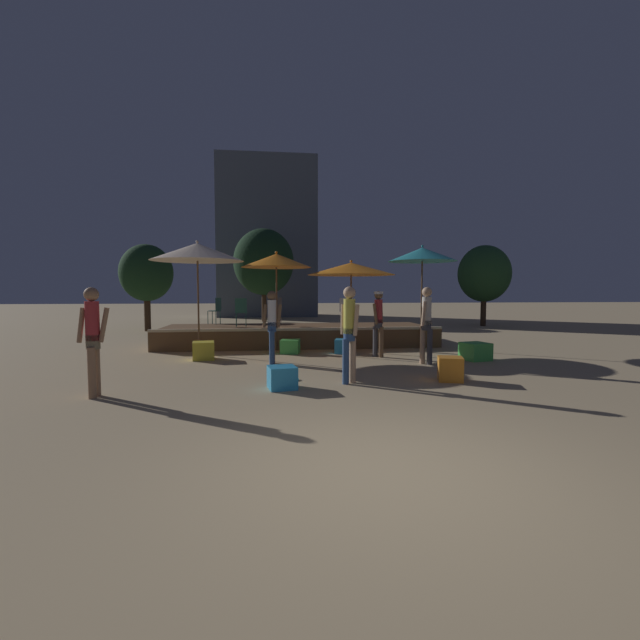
{
  "coord_description": "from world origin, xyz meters",
  "views": [
    {
      "loc": [
        -1.18,
        -3.98,
        1.79
      ],
      "look_at": [
        0.0,
        5.87,
        1.12
      ],
      "focal_mm": 24.0,
      "sensor_mm": 36.0,
      "label": 1
    }
  ],
  "objects_px": {
    "patio_umbrella_2": "(276,261)",
    "cube_seat_1": "(203,351)",
    "bistro_chair_2": "(345,309)",
    "patio_umbrella_1": "(197,252)",
    "person_2": "(349,329)",
    "cube_seat_2": "(450,369)",
    "cube_seat_4": "(344,346)",
    "background_tree_0": "(264,262)",
    "frisbee_disc": "(292,379)",
    "background_tree_2": "(484,274)",
    "cube_seat_0": "(290,346)",
    "person_3": "(426,321)",
    "person_4": "(93,336)",
    "bistro_chair_0": "(276,308)",
    "patio_umbrella_0": "(351,269)",
    "person_0": "(272,324)",
    "bistro_chair_1": "(216,308)",
    "person_1": "(378,319)",
    "cube_seat_3": "(475,351)",
    "bistro_chair_3": "(241,310)",
    "cube_seat_5": "(282,377)",
    "background_tree_1": "(146,273)",
    "patio_umbrella_3": "(422,255)"
  },
  "relations": [
    {
      "from": "frisbee_disc",
      "to": "background_tree_1",
      "type": "bearing_deg",
      "value": 117.19
    },
    {
      "from": "bistro_chair_1",
      "to": "bistro_chair_3",
      "type": "height_order",
      "value": "same"
    },
    {
      "from": "frisbee_disc",
      "to": "background_tree_2",
      "type": "distance_m",
      "value": 16.51
    },
    {
      "from": "patio_umbrella_0",
      "to": "person_0",
      "type": "xyz_separation_m",
      "value": [
        -2.35,
        -1.98,
        -1.46
      ]
    },
    {
      "from": "person_2",
      "to": "patio_umbrella_0",
      "type": "bearing_deg",
      "value": -134.81
    },
    {
      "from": "patio_umbrella_3",
      "to": "cube_seat_5",
      "type": "distance_m",
      "value": 7.31
    },
    {
      "from": "person_3",
      "to": "background_tree_2",
      "type": "distance_m",
      "value": 13.14
    },
    {
      "from": "cube_seat_1",
      "to": "person_3",
      "type": "relative_size",
      "value": 0.33
    },
    {
      "from": "patio_umbrella_0",
      "to": "person_2",
      "type": "xyz_separation_m",
      "value": [
        -0.89,
        -4.42,
        -1.39
      ]
    },
    {
      "from": "patio_umbrella_1",
      "to": "cube_seat_2",
      "type": "bearing_deg",
      "value": -37.84
    },
    {
      "from": "cube_seat_1",
      "to": "bistro_chair_1",
      "type": "bearing_deg",
      "value": 91.08
    },
    {
      "from": "cube_seat_0",
      "to": "cube_seat_2",
      "type": "bearing_deg",
      "value": -54.42
    },
    {
      "from": "person_4",
      "to": "person_1",
      "type": "bearing_deg",
      "value": 122.43
    },
    {
      "from": "cube_seat_1",
      "to": "background_tree_2",
      "type": "relative_size",
      "value": 0.15
    },
    {
      "from": "person_3",
      "to": "bistro_chair_2",
      "type": "height_order",
      "value": "person_3"
    },
    {
      "from": "cube_seat_5",
      "to": "cube_seat_3",
      "type": "bearing_deg",
      "value": 27.75
    },
    {
      "from": "person_3",
      "to": "bistro_chair_1",
      "type": "height_order",
      "value": "person_3"
    },
    {
      "from": "bistro_chair_1",
      "to": "background_tree_2",
      "type": "xyz_separation_m",
      "value": [
        12.8,
        6.05,
        1.47
      ]
    },
    {
      "from": "cube_seat_4",
      "to": "bistro_chair_3",
      "type": "distance_m",
      "value": 3.54
    },
    {
      "from": "person_4",
      "to": "cube_seat_1",
      "type": "bearing_deg",
      "value": 162.24
    },
    {
      "from": "cube_seat_4",
      "to": "background_tree_0",
      "type": "xyz_separation_m",
      "value": [
        -2.42,
        13.38,
        3.3
      ]
    },
    {
      "from": "cube_seat_0",
      "to": "cube_seat_3",
      "type": "relative_size",
      "value": 0.83
    },
    {
      "from": "frisbee_disc",
      "to": "background_tree_0",
      "type": "xyz_separation_m",
      "value": [
        -0.73,
        16.95,
        3.48
      ]
    },
    {
      "from": "cube_seat_3",
      "to": "bistro_chair_0",
      "type": "bearing_deg",
      "value": 138.51
    },
    {
      "from": "cube_seat_2",
      "to": "patio_umbrella_2",
      "type": "bearing_deg",
      "value": 124.55
    },
    {
      "from": "cube_seat_0",
      "to": "person_1",
      "type": "xyz_separation_m",
      "value": [
        2.35,
        -0.96,
        0.83
      ]
    },
    {
      "from": "patio_umbrella_2",
      "to": "cube_seat_1",
      "type": "bearing_deg",
      "value": -141.3
    },
    {
      "from": "cube_seat_1",
      "to": "bistro_chair_3",
      "type": "bearing_deg",
      "value": 69.36
    },
    {
      "from": "person_3",
      "to": "bistro_chair_3",
      "type": "height_order",
      "value": "person_3"
    },
    {
      "from": "patio_umbrella_2",
      "to": "person_0",
      "type": "xyz_separation_m",
      "value": [
        -0.16,
        -2.43,
        -1.71
      ]
    },
    {
      "from": "cube_seat_4",
      "to": "bistro_chair_0",
      "type": "bearing_deg",
      "value": 123.27
    },
    {
      "from": "cube_seat_2",
      "to": "background_tree_1",
      "type": "bearing_deg",
      "value": 127.24
    },
    {
      "from": "person_0",
      "to": "background_tree_2",
      "type": "distance_m",
      "value": 15.19
    },
    {
      "from": "cube_seat_3",
      "to": "background_tree_0",
      "type": "distance_m",
      "value": 16.33
    },
    {
      "from": "person_2",
      "to": "cube_seat_4",
      "type": "bearing_deg",
      "value": -132.13
    },
    {
      "from": "patio_umbrella_2",
      "to": "bistro_chair_2",
      "type": "height_order",
      "value": "patio_umbrella_2"
    },
    {
      "from": "bistro_chair_1",
      "to": "person_4",
      "type": "bearing_deg",
      "value": 12.73
    },
    {
      "from": "person_0",
      "to": "bistro_chair_1",
      "type": "bearing_deg",
      "value": 28.35
    },
    {
      "from": "cube_seat_3",
      "to": "background_tree_2",
      "type": "xyz_separation_m",
      "value": [
        5.69,
        10.42,
        2.46
      ]
    },
    {
      "from": "bistro_chair_2",
      "to": "background_tree_2",
      "type": "height_order",
      "value": "background_tree_2"
    },
    {
      "from": "cube_seat_2",
      "to": "frisbee_disc",
      "type": "distance_m",
      "value": 3.17
    },
    {
      "from": "cube_seat_5",
      "to": "background_tree_0",
      "type": "distance_m",
      "value": 17.98
    },
    {
      "from": "patio_umbrella_0",
      "to": "frisbee_disc",
      "type": "distance_m",
      "value": 5.08
    },
    {
      "from": "person_0",
      "to": "bistro_chair_0",
      "type": "distance_m",
      "value": 4.46
    },
    {
      "from": "bistro_chair_0",
      "to": "bistro_chair_2",
      "type": "bearing_deg",
      "value": -18.14
    },
    {
      "from": "patio_umbrella_1",
      "to": "cube_seat_4",
      "type": "relative_size",
      "value": 5.14
    },
    {
      "from": "background_tree_1",
      "to": "cube_seat_1",
      "type": "bearing_deg",
      "value": -66.56
    },
    {
      "from": "cube_seat_0",
      "to": "cube_seat_4",
      "type": "relative_size",
      "value": 0.98
    },
    {
      "from": "patio_umbrella_1",
      "to": "person_2",
      "type": "distance_m",
      "value": 5.87
    },
    {
      "from": "cube_seat_3",
      "to": "background_tree_2",
      "type": "height_order",
      "value": "background_tree_2"
    }
  ]
}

